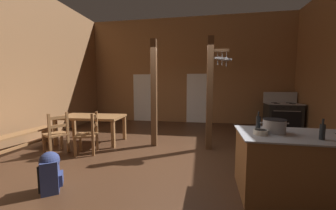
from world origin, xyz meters
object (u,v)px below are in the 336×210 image
Objects in this scene: ladderback_chair_by_post at (57,134)px; bench_along_left_wall at (20,139)px; kitchen_island at (322,168)px; mixing_bowl_on_counter at (261,132)px; bottle_short_on_counter at (258,122)px; stockpot_on_counter at (274,126)px; ladderback_chair_near_window at (89,134)px; dining_table at (91,119)px; backpack at (50,170)px; bottle_tall_on_counter at (322,131)px; stove_range at (282,116)px.

bench_along_left_wall is (-0.94, -0.07, -0.14)m from ladderback_chair_by_post.
kitchen_island is 11.81× the size of mixing_bowl_on_counter.
kitchen_island is at bearing -17.73° from bottle_short_on_counter.
ladderback_chair_by_post is 4.44m from stockpot_on_counter.
ladderback_chair_near_window is at bearing 160.17° from mixing_bowl_on_counter.
dining_table is at bearing 37.79° from bench_along_left_wall.
stockpot_on_counter reaches higher than ladderback_chair_near_window.
stockpot_on_counter is 0.24m from bottle_short_on_counter.
dining_table reaches higher than backpack.
mixing_bowl_on_counter is at bearing -19.83° from ladderback_chair_near_window.
stockpot_on_counter is at bearing -16.69° from ladderback_chair_near_window.
dining_table is 4.19m from bottle_short_on_counter.
stockpot_on_counter is at bearing 32.53° from mixing_bowl_on_counter.
bottle_short_on_counter is (4.13, -0.78, 0.55)m from ladderback_chair_by_post.
bottle_tall_on_counter is at bearing 3.54° from backpack.
bottle_short_on_counter is at bearing 143.30° from bottle_tall_on_counter.
kitchen_island is 3.82m from backpack.
mixing_bowl_on_counter is 0.71× the size of bottle_tall_on_counter.
backpack is (0.79, -2.38, -0.34)m from dining_table.
stove_range is at bearing 74.57° from kitchen_island.
stockpot_on_counter is at bearing 148.75° from bottle_tall_on_counter.
dining_table is at bearing 156.03° from bottle_short_on_counter.
backpack is at bearing -34.27° from bench_along_left_wall.
kitchen_island is 2.31× the size of ladderback_chair_near_window.
stockpot_on_counter is (-0.60, 0.06, 0.54)m from kitchen_island.
ladderback_chair_near_window reaches higher than kitchen_island.
dining_table is 6.66× the size of bottle_tall_on_counter.
mixing_bowl_on_counter is at bearing -147.47° from stockpot_on_counter.
ladderback_chair_near_window is 3.66× the size of bottle_tall_on_counter.
mixing_bowl_on_counter is at bearing 168.43° from bottle_tall_on_counter.
stockpot_on_counter is 0.53m from bottle_tall_on_counter.
bottle_short_on_counter is at bearing -115.00° from stove_range.
bottle_tall_on_counter is at bearing -125.02° from kitchen_island.
mixing_bowl_on_counter is (5.02, -1.03, 0.61)m from bench_along_left_wall.
ladderback_chair_near_window is at bearing 161.50° from bottle_tall_on_counter.
bottle_short_on_counter is (5.08, -0.71, 0.69)m from bench_along_left_wall.
bottle_tall_on_counter is (4.43, -2.15, 0.34)m from dining_table.
backpack is at bearing -171.10° from stockpot_on_counter.
stockpot_on_counter is at bearing -12.69° from ladderback_chair_by_post.
mixing_bowl_on_counter is at bearing -15.15° from ladderback_chair_by_post.
stockpot_on_counter is (-1.87, -4.54, 0.51)m from stove_range.
backpack is 1.59× the size of stockpot_on_counter.
bottle_short_on_counter reaches higher than kitchen_island.
ladderback_chair_by_post is 5.12× the size of mixing_bowl_on_counter.
bottle_short_on_counter is (-0.76, 0.24, 0.56)m from kitchen_island.
bottle_tall_on_counter is (4.75, -1.24, 0.54)m from ladderback_chair_by_post.
ladderback_chair_near_window is 2.54× the size of stockpot_on_counter.
stove_range is (1.27, 4.61, 0.04)m from kitchen_island.
bottle_short_on_counter is at bearing -14.58° from ladderback_chair_near_window.
bottle_short_on_counter is (3.39, -0.88, 0.55)m from ladderback_chair_near_window.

